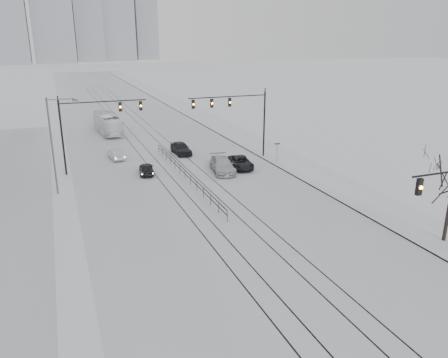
# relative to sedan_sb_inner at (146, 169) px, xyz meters

# --- Properties ---
(road) EXTENTS (22.00, 260.00, 0.02)m
(road) POSITION_rel_sedan_sb_inner_xyz_m (3.42, 26.99, -0.62)
(road) COLOR silver
(road) RESTS_ON ground
(sidewalk_east) EXTENTS (5.00, 260.00, 0.16)m
(sidewalk_east) POSITION_rel_sedan_sb_inner_xyz_m (16.92, 26.99, -0.55)
(sidewalk_east) COLOR silver
(sidewalk_east) RESTS_ON ground
(curb) EXTENTS (0.10, 260.00, 0.12)m
(curb) POSITION_rel_sedan_sb_inner_xyz_m (14.47, 26.99, -0.57)
(curb) COLOR gray
(curb) RESTS_ON ground
(tram_rails) EXTENTS (5.30, 180.00, 0.01)m
(tram_rails) POSITION_rel_sedan_sb_inner_xyz_m (3.42, 6.99, -0.61)
(tram_rails) COLOR black
(tram_rails) RESTS_ON ground
(skyline) EXTENTS (96.00, 48.00, 72.00)m
(skyline) POSITION_rel_sedan_sb_inner_xyz_m (8.44, 240.62, 30.02)
(skyline) COLOR #91979F
(skyline) RESTS_ON ground
(traffic_mast_ne) EXTENTS (9.60, 0.37, 8.00)m
(traffic_mast_ne) POSITION_rel_sedan_sb_inner_xyz_m (11.57, 1.99, 5.13)
(traffic_mast_ne) COLOR black
(traffic_mast_ne) RESTS_ON ground
(traffic_mast_nw) EXTENTS (9.10, 0.37, 8.00)m
(traffic_mast_nw) POSITION_rel_sedan_sb_inner_xyz_m (-5.10, 2.99, 4.95)
(traffic_mast_nw) COLOR black
(traffic_mast_nw) RESTS_ON ground
(street_light_west) EXTENTS (2.73, 0.25, 9.00)m
(street_light_west) POSITION_rel_sedan_sb_inner_xyz_m (-8.78, -3.01, 4.58)
(street_light_west) COLOR #595B60
(street_light_west) RESTS_ON ground
(median_fence) EXTENTS (0.06, 24.00, 1.00)m
(median_fence) POSITION_rel_sedan_sb_inner_xyz_m (3.42, -3.01, -0.10)
(median_fence) COLOR black
(median_fence) RESTS_ON ground
(street_sign) EXTENTS (0.70, 0.06, 2.40)m
(street_sign) POSITION_rel_sedan_sb_inner_xyz_m (15.22, -1.01, 0.98)
(street_sign) COLOR #595B60
(street_sign) RESTS_ON ground
(sedan_sb_inner) EXTENTS (2.01, 3.86, 1.25)m
(sedan_sb_inner) POSITION_rel_sedan_sb_inner_xyz_m (0.00, 0.00, 0.00)
(sedan_sb_inner) COLOR black
(sedan_sb_inner) RESTS_ON ground
(sedan_sb_outer) EXTENTS (1.69, 3.92, 1.26)m
(sedan_sb_outer) POSITION_rel_sedan_sb_inner_xyz_m (-2.19, 7.41, 0.00)
(sedan_sb_outer) COLOR silver
(sedan_sb_outer) RESTS_ON ground
(sedan_nb_front) EXTENTS (2.89, 5.05, 1.33)m
(sedan_nb_front) POSITION_rel_sedan_sb_inner_xyz_m (10.37, -1.50, 0.04)
(sedan_nb_front) COLOR black
(sedan_nb_front) RESTS_ON ground
(sedan_nb_right) EXTENTS (3.03, 5.70, 1.57)m
(sedan_nb_right) POSITION_rel_sedan_sb_inner_xyz_m (7.91, -2.16, 0.16)
(sedan_nb_right) COLOR silver
(sedan_nb_right) RESTS_ON ground
(sedan_nb_far) EXTENTS (2.00, 4.58, 1.54)m
(sedan_nb_far) POSITION_rel_sedan_sb_inner_xyz_m (5.82, 6.95, 0.14)
(sedan_nb_far) COLOR black
(sedan_nb_far) RESTS_ON ground
(box_truck) EXTENTS (3.25, 10.89, 2.99)m
(box_truck) POSITION_rel_sedan_sb_inner_xyz_m (-1.21, 23.34, 0.87)
(box_truck) COLOR white
(box_truck) RESTS_ON ground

